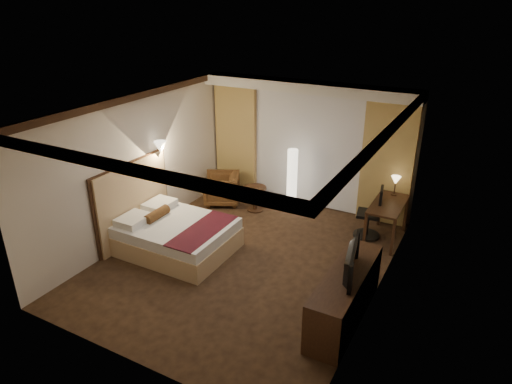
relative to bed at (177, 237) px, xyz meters
The scene contains 21 objects.
floor 1.30m from the bed, 12.65° to the left, with size 4.50×5.50×0.01m, color black.
ceiling 2.74m from the bed, 12.65° to the left, with size 4.50×5.50×0.01m, color white.
back_wall 3.44m from the bed, 67.73° to the left, with size 4.50×0.02×2.70m, color beige.
left_wall 1.50m from the bed, 164.60° to the left, with size 0.02×5.50×2.70m, color beige.
right_wall 3.66m from the bed, ahead, with size 0.02×5.50×2.70m, color beige.
crown_molding 2.68m from the bed, 12.65° to the left, with size 4.50×5.50×0.12m, color black, non-canonical shape.
soffit 3.83m from the bed, 65.95° to the left, with size 4.50×0.50×0.20m, color white.
curtain_sheer 3.34m from the bed, 67.19° to the left, with size 2.48×0.04×2.45m, color silver.
curtain_left_drape 3.08m from the bed, 99.05° to the left, with size 1.00×0.14×2.45m, color tan.
curtain_right_drape 4.23m from the bed, 44.49° to the left, with size 1.00×0.14×2.45m, color tan.
wall_sconce 1.75m from the bed, 138.90° to the left, with size 0.24×0.24×0.24m, color white, non-canonical shape.
bed is the anchor object (origin of this frame).
headboard 1.07m from the bed, behind, with size 0.12×1.78×1.50m, color tan, non-canonical shape.
armchair 2.15m from the bed, 100.59° to the left, with size 0.73×0.68×0.75m, color #442714.
side_table 2.18m from the bed, 78.68° to the left, with size 0.48×0.48×0.53m, color black, non-canonical shape.
floor_lamp 2.77m from the bed, 66.00° to the left, with size 0.29×0.29×1.38m, color white, non-canonical shape.
desk 3.87m from the bed, 34.47° to the left, with size 0.55×1.16×0.75m, color black, non-canonical shape.
desk_lamp 4.18m from the bed, 39.40° to the left, with size 0.18×0.18×0.34m, color #FFD899, non-canonical shape.
office_chair 3.58m from the bed, 36.81° to the left, with size 0.50×0.50×1.03m, color black, non-canonical shape.
dresser 3.26m from the bed, ahead, with size 0.50×1.94×0.75m, color black, non-canonical shape.
television 3.32m from the bed, ahead, with size 1.01×0.58×0.13m, color black.
Camera 1 is at (3.41, -5.92, 4.28)m, focal length 32.00 mm.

